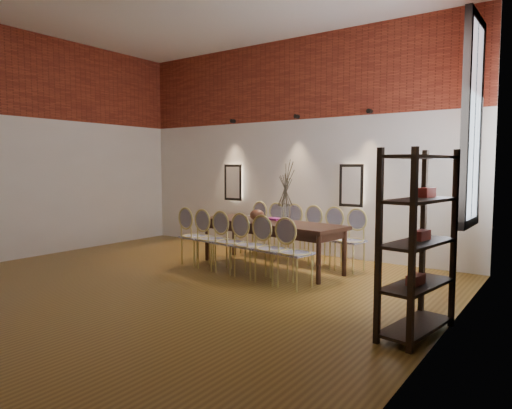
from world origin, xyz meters
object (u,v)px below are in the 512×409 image
Objects in this scene: chair_far_f at (350,241)px; bowl at (257,215)px; chair_far_d at (307,235)px; shelving_rack at (418,243)px; chair_near_f at (295,253)px; vase at (286,214)px; dining_table at (270,245)px; chair_near_c at (230,242)px; chair_near_d at (250,246)px; chair_near_a at (196,237)px; book at (274,219)px; chair_far_a at (253,228)px; chair_far_b at (269,231)px; chair_near_b at (212,239)px; chair_near_e at (272,249)px; chair_far_c at (287,233)px; chair_far_e at (327,238)px.

chair_far_f reaches higher than bowl.
chair_far_d is 0.52× the size of shelving_rack.
vase reaches higher than chair_near_f.
dining_table is 2.68× the size of chair_near_c.
chair_far_f is at bearing 58.47° from chair_near_d.
chair_near_a is 3.62× the size of book.
vase reaches higher than chair_near_d.
chair_near_c is 1.26m from chair_near_f.
chair_far_a and chair_far_b have the same top height.
chair_far_b is at bearing 121.53° from chair_near_d.
chair_near_b is at bearing 107.05° from chair_far_a.
chair_near_e is 1.61m from chair_far_c.
chair_near_c is 0.84m from chair_near_e.
chair_far_c is at bearing 0.00° from chair_far_f.
chair_far_e is at bearing -180.00° from chair_far_a.
bowl is at bearing 176.91° from vase.
chair_near_f and chair_far_e have the same top height.
chair_far_c is 0.57m from book.
book reaches higher than dining_table.
book is at bearing 59.61° from chair_near_b.
shelving_rack is (3.31, -2.40, 0.43)m from chair_far_b.
chair_far_a is (-1.89, 1.65, 0.00)m from chair_near_f.
chair_far_f is (1.86, 1.12, 0.00)m from chair_near_b.
chair_near_c is 1.00× the size of chair_far_f.
chair_near_a is 1.00× the size of chair_far_a.
chair_near_f is 1.00× the size of chair_far_b.
dining_table is at bearing 47.38° from chair_near_b.
chair_near_a is 1.00× the size of chair_far_f.
chair_near_a is at bearing 180.00° from chair_near_b.
chair_far_c is at bearing 132.62° from chair_near_f.
chair_near_e is 1.37m from chair_far_e.
book is at bearing 43.46° from chair_near_a.
chair_far_d is at bearing 72.95° from dining_table.
chair_far_c is 0.84m from chair_far_e.
chair_near_d is at bearing -0.00° from chair_near_b.
chair_far_f is 3.62× the size of book.
chair_near_f is 3.92× the size of bowl.
chair_far_f is at bearing 90.00° from chair_near_f.
chair_near_b is at bearing 72.95° from chair_far_c.
chair_far_d is 0.64m from book.
chair_near_d is 1.00m from book.
chair_near_a is at bearing 90.00° from chair_far_a.
chair_far_a is (-0.22, 1.42, 0.00)m from chair_near_b.
vase is 0.49m from book.
chair_near_c and chair_far_a have the same top height.
chair_far_c is at bearing 180.00° from chair_far_b.
chair_far_d is 1.00× the size of chair_far_f.
bowl is (-0.78, 0.75, 0.37)m from chair_near_e.
chair_near_d is at bearing -0.00° from chair_near_c.
chair_near_d is 1.00× the size of chair_far_e.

